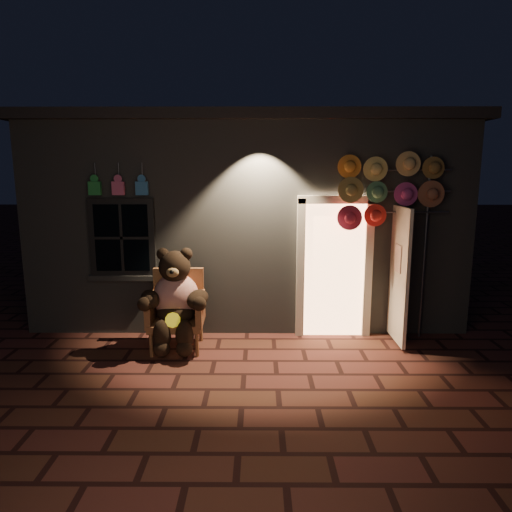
{
  "coord_description": "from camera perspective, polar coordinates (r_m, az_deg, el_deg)",
  "views": [
    {
      "loc": [
        0.19,
        -5.44,
        2.55
      ],
      "look_at": [
        0.15,
        1.0,
        1.35
      ],
      "focal_mm": 32.0,
      "sensor_mm": 36.0,
      "label": 1
    }
  ],
  "objects": [
    {
      "name": "hat_rack",
      "position": [
        6.98,
        16.14,
        8.06
      ],
      "size": [
        1.69,
        0.22,
        2.79
      ],
      "color": "#59595E",
      "rests_on": "ground"
    },
    {
      "name": "shop_building",
      "position": [
        9.46,
        -0.77,
        5.62
      ],
      "size": [
        7.3,
        5.95,
        3.51
      ],
      "color": "slate",
      "rests_on": "ground"
    },
    {
      "name": "ground",
      "position": [
        6.01,
        -1.51,
        -14.56
      ],
      "size": [
        60.0,
        60.0,
        0.0
      ],
      "primitive_type": "plane",
      "color": "#552620",
      "rests_on": "ground"
    },
    {
      "name": "teddy_bear",
      "position": [
        6.6,
        -10.07,
        -5.38
      ],
      "size": [
        1.06,
        0.83,
        1.45
      ],
      "rotation": [
        0.0,
        0.0,
        0.03
      ],
      "color": "#AE2412",
      "rests_on": "ground"
    },
    {
      "name": "wicker_armchair",
      "position": [
        6.79,
        -9.82,
        -6.59
      ],
      "size": [
        0.8,
        0.73,
        1.13
      ],
      "rotation": [
        0.0,
        0.0,
        0.03
      ],
      "color": "olive",
      "rests_on": "ground"
    }
  ]
}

